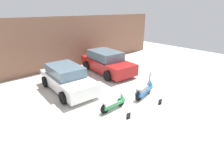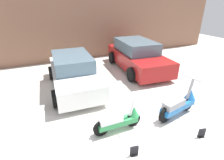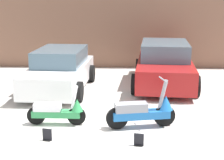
{
  "view_description": "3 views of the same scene",
  "coord_description": "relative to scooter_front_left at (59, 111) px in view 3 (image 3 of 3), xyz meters",
  "views": [
    {
      "loc": [
        -4.88,
        -4.19,
        4.08
      ],
      "look_at": [
        0.51,
        1.86,
        0.75
      ],
      "focal_mm": 28.0,
      "sensor_mm": 36.0,
      "label": 1
    },
    {
      "loc": [
        -2.13,
        -2.73,
        3.25
      ],
      "look_at": [
        0.11,
        2.38,
        0.69
      ],
      "focal_mm": 28.0,
      "sensor_mm": 36.0,
      "label": 2
    },
    {
      "loc": [
        1.11,
        -6.85,
        2.94
      ],
      "look_at": [
        0.77,
        2.19,
        0.72
      ],
      "focal_mm": 55.0,
      "sensor_mm": 36.0,
      "label": 3
    }
  ],
  "objects": [
    {
      "name": "placard_near_right_scooter",
      "position": [
        1.82,
        -1.11,
        -0.23
      ],
      "size": [
        0.2,
        0.15,
        0.26
      ],
      "rotation": [
        0.0,
        0.0,
        -0.21
      ],
      "color": "black",
      "rests_on": "ground_plane"
    },
    {
      "name": "ground_plane",
      "position": [
        0.41,
        -0.67,
        -0.34
      ],
      "size": [
        28.0,
        28.0,
        0.0
      ],
      "primitive_type": "plane",
      "color": "silver"
    },
    {
      "name": "car_rear_center",
      "position": [
        2.87,
        3.91,
        0.34
      ],
      "size": [
        2.3,
        4.33,
        1.43
      ],
      "rotation": [
        0.0,
        0.0,
        -1.66
      ],
      "color": "maroon",
      "rests_on": "ground_plane"
    },
    {
      "name": "wall_back",
      "position": [
        0.41,
        6.71,
        1.45
      ],
      "size": [
        19.6,
        0.12,
        3.59
      ],
      "primitive_type": "cube",
      "color": "#845B47",
      "rests_on": "ground_plane"
    },
    {
      "name": "scooter_front_right",
      "position": [
        1.97,
        -0.1,
        0.06
      ],
      "size": [
        1.6,
        0.66,
        1.13
      ],
      "rotation": [
        0.0,
        0.0,
        0.2
      ],
      "color": "black",
      "rests_on": "ground_plane"
    },
    {
      "name": "car_rear_left",
      "position": [
        -0.54,
        3.11,
        0.28
      ],
      "size": [
        2.02,
        3.93,
        1.31
      ],
      "rotation": [
        0.0,
        0.0,
        -1.63
      ],
      "color": "white",
      "rests_on": "ground_plane"
    },
    {
      "name": "placard_near_left_scooter",
      "position": [
        -0.08,
        -0.92,
        -0.23
      ],
      "size": [
        0.2,
        0.15,
        0.26
      ],
      "rotation": [
        0.0,
        0.0,
        -0.18
      ],
      "color": "black",
      "rests_on": "ground_plane"
    },
    {
      "name": "scooter_front_left",
      "position": [
        0.0,
        0.0,
        0.0
      ],
      "size": [
        1.38,
        0.5,
        0.97
      ],
      "rotation": [
        0.0,
        0.0,
        0.0
      ],
      "color": "black",
      "rests_on": "ground_plane"
    }
  ]
}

